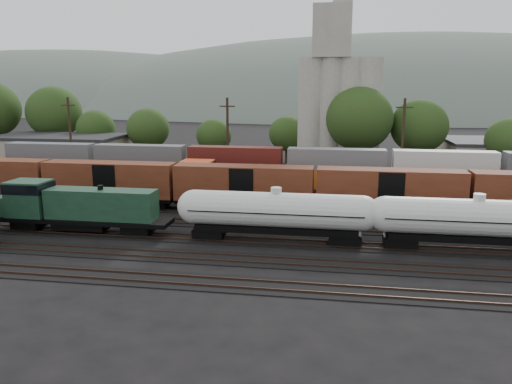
# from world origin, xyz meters

# --- Properties ---
(ground) EXTENTS (600.00, 600.00, 0.00)m
(ground) POSITION_xyz_m (0.00, 0.00, 0.00)
(ground) COLOR black
(tracks) EXTENTS (180.00, 33.20, 0.20)m
(tracks) POSITION_xyz_m (0.00, 0.00, 0.05)
(tracks) COLOR black
(tracks) RESTS_ON ground
(green_locomotive) EXTENTS (17.21, 3.04, 4.55)m
(green_locomotive) POSITION_xyz_m (-21.10, -5.00, 2.60)
(green_locomotive) COLOR black
(green_locomotive) RESTS_ON ground
(tank_car_a) EXTENTS (17.84, 3.19, 4.68)m
(tank_car_a) POSITION_xyz_m (-1.78, -5.00, 2.77)
(tank_car_a) COLOR silver
(tank_car_a) RESTS_ON ground
(tank_car_b) EXTENTS (17.89, 3.20, 4.69)m
(tank_car_b) POSITION_xyz_m (14.94, -5.00, 2.78)
(tank_car_b) COLOR silver
(tank_car_b) RESTS_ON ground
(orange_locomotive) EXTENTS (18.30, 3.05, 4.58)m
(orange_locomotive) POSITION_xyz_m (-8.52, 10.00, 2.61)
(orange_locomotive) COLOR black
(orange_locomotive) RESTS_ON ground
(boxcar_string) EXTENTS (153.60, 2.90, 4.20)m
(boxcar_string) POSITION_xyz_m (1.17, 5.00, 3.12)
(boxcar_string) COLOR black
(boxcar_string) RESTS_ON ground
(container_wall) EXTENTS (160.00, 2.60, 5.80)m
(container_wall) POSITION_xyz_m (-9.21, 15.00, 2.82)
(container_wall) COLOR black
(container_wall) RESTS_ON ground
(grain_silo) EXTENTS (13.40, 5.00, 29.00)m
(grain_silo) POSITION_xyz_m (3.28, 36.00, 11.26)
(grain_silo) COLOR #A2A095
(grain_silo) RESTS_ON ground
(industrial_sheds) EXTENTS (119.38, 17.26, 5.10)m
(industrial_sheds) POSITION_xyz_m (6.63, 35.25, 2.56)
(industrial_sheds) COLOR #9E937F
(industrial_sheds) RESTS_ON ground
(tree_band) EXTENTS (161.41, 22.51, 14.46)m
(tree_band) POSITION_xyz_m (-7.29, 38.40, 7.34)
(tree_band) COLOR black
(tree_band) RESTS_ON ground
(utility_poles) EXTENTS (122.20, 0.36, 12.00)m
(utility_poles) POSITION_xyz_m (0.00, 22.00, 6.21)
(utility_poles) COLOR black
(utility_poles) RESTS_ON ground
(distant_hills) EXTENTS (860.00, 286.00, 130.00)m
(distant_hills) POSITION_xyz_m (23.92, 260.00, -20.56)
(distant_hills) COLOR #59665B
(distant_hills) RESTS_ON ground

